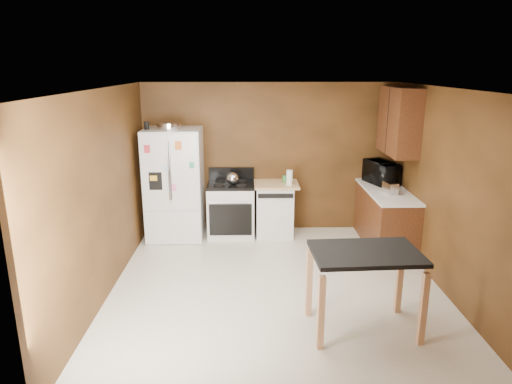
{
  "coord_description": "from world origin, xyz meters",
  "views": [
    {
      "loc": [
        -0.35,
        -5.31,
        2.76
      ],
      "look_at": [
        -0.25,
        0.85,
        1.04
      ],
      "focal_mm": 32.0,
      "sensor_mm": 36.0,
      "label": 1
    }
  ],
  "objects_px": {
    "paper_towel": "(290,177)",
    "microwave": "(381,173)",
    "roasting_pan": "(169,126)",
    "pen_cup": "(147,126)",
    "island": "(365,264)",
    "gas_range": "(231,209)",
    "kettle": "(233,178)",
    "toaster": "(390,188)",
    "dishwasher": "(274,208)",
    "refrigerator": "(175,184)",
    "green_canister": "(285,179)"
  },
  "relations": [
    {
      "from": "green_canister",
      "to": "gas_range",
      "type": "xyz_separation_m",
      "value": [
        -0.9,
        -0.1,
        -0.48
      ]
    },
    {
      "from": "refrigerator",
      "to": "island",
      "type": "height_order",
      "value": "refrigerator"
    },
    {
      "from": "paper_towel",
      "to": "gas_range",
      "type": "relative_size",
      "value": 0.22
    },
    {
      "from": "pen_cup",
      "to": "gas_range",
      "type": "xyz_separation_m",
      "value": [
        1.28,
        0.14,
        -1.4
      ]
    },
    {
      "from": "roasting_pan",
      "to": "toaster",
      "type": "distance_m",
      "value": 3.53
    },
    {
      "from": "paper_towel",
      "to": "gas_range",
      "type": "bearing_deg",
      "value": 174.96
    },
    {
      "from": "pen_cup",
      "to": "island",
      "type": "bearing_deg",
      "value": -44.49
    },
    {
      "from": "roasting_pan",
      "to": "toaster",
      "type": "relative_size",
      "value": 1.61
    },
    {
      "from": "gas_range",
      "to": "island",
      "type": "relative_size",
      "value": 0.96
    },
    {
      "from": "roasting_pan",
      "to": "microwave",
      "type": "distance_m",
      "value": 3.48
    },
    {
      "from": "pen_cup",
      "to": "island",
      "type": "distance_m",
      "value": 4.06
    },
    {
      "from": "roasting_pan",
      "to": "microwave",
      "type": "height_order",
      "value": "roasting_pan"
    },
    {
      "from": "green_canister",
      "to": "gas_range",
      "type": "distance_m",
      "value": 1.03
    },
    {
      "from": "refrigerator",
      "to": "dishwasher",
      "type": "distance_m",
      "value": 1.69
    },
    {
      "from": "paper_towel",
      "to": "island",
      "type": "distance_m",
      "value": 2.86
    },
    {
      "from": "green_canister",
      "to": "toaster",
      "type": "height_order",
      "value": "toaster"
    },
    {
      "from": "paper_towel",
      "to": "gas_range",
      "type": "height_order",
      "value": "paper_towel"
    },
    {
      "from": "kettle",
      "to": "gas_range",
      "type": "distance_m",
      "value": 0.54
    },
    {
      "from": "pen_cup",
      "to": "microwave",
      "type": "distance_m",
      "value": 3.81
    },
    {
      "from": "pen_cup",
      "to": "microwave",
      "type": "height_order",
      "value": "pen_cup"
    },
    {
      "from": "toaster",
      "to": "refrigerator",
      "type": "height_order",
      "value": "refrigerator"
    },
    {
      "from": "kettle",
      "to": "gas_range",
      "type": "height_order",
      "value": "gas_range"
    },
    {
      "from": "roasting_pan",
      "to": "pen_cup",
      "type": "xyz_separation_m",
      "value": [
        -0.33,
        -0.1,
        0.01
      ]
    },
    {
      "from": "kettle",
      "to": "toaster",
      "type": "distance_m",
      "value": 2.45
    },
    {
      "from": "roasting_pan",
      "to": "paper_towel",
      "type": "height_order",
      "value": "roasting_pan"
    },
    {
      "from": "paper_towel",
      "to": "roasting_pan",
      "type": "bearing_deg",
      "value": 178.91
    },
    {
      "from": "pen_cup",
      "to": "toaster",
      "type": "height_order",
      "value": "pen_cup"
    },
    {
      "from": "green_canister",
      "to": "microwave",
      "type": "height_order",
      "value": "microwave"
    },
    {
      "from": "microwave",
      "to": "paper_towel",
      "type": "bearing_deg",
      "value": 71.43
    },
    {
      "from": "dishwasher",
      "to": "green_canister",
      "type": "bearing_deg",
      "value": 22.74
    },
    {
      "from": "roasting_pan",
      "to": "toaster",
      "type": "bearing_deg",
      "value": -10.66
    },
    {
      "from": "microwave",
      "to": "dishwasher",
      "type": "xyz_separation_m",
      "value": [
        -1.72,
        0.08,
        -0.61
      ]
    },
    {
      "from": "pen_cup",
      "to": "kettle",
      "type": "distance_m",
      "value": 1.57
    },
    {
      "from": "island",
      "to": "microwave",
      "type": "bearing_deg",
      "value": 71.58
    },
    {
      "from": "roasting_pan",
      "to": "gas_range",
      "type": "height_order",
      "value": "roasting_pan"
    },
    {
      "from": "kettle",
      "to": "dishwasher",
      "type": "distance_m",
      "value": 0.88
    },
    {
      "from": "kettle",
      "to": "microwave",
      "type": "relative_size",
      "value": 0.33
    },
    {
      "from": "refrigerator",
      "to": "dishwasher",
      "type": "xyz_separation_m",
      "value": [
        1.63,
        0.09,
        -0.45
      ]
    },
    {
      "from": "gas_range",
      "to": "dishwasher",
      "type": "xyz_separation_m",
      "value": [
        0.72,
        0.02,
        -0.01
      ]
    },
    {
      "from": "roasting_pan",
      "to": "paper_towel",
      "type": "bearing_deg",
      "value": -1.09
    },
    {
      "from": "roasting_pan",
      "to": "gas_range",
      "type": "bearing_deg",
      "value": 2.88
    },
    {
      "from": "gas_range",
      "to": "kettle",
      "type": "bearing_deg",
      "value": -68.39
    },
    {
      "from": "toaster",
      "to": "gas_range",
      "type": "xyz_separation_m",
      "value": [
        -2.41,
        0.68,
        -0.53
      ]
    },
    {
      "from": "pen_cup",
      "to": "dishwasher",
      "type": "bearing_deg",
      "value": 4.82
    },
    {
      "from": "kettle",
      "to": "microwave",
      "type": "height_order",
      "value": "microwave"
    },
    {
      "from": "gas_range",
      "to": "green_canister",
      "type": "bearing_deg",
      "value": 6.39
    },
    {
      "from": "paper_towel",
      "to": "microwave",
      "type": "height_order",
      "value": "microwave"
    },
    {
      "from": "dishwasher",
      "to": "island",
      "type": "bearing_deg",
      "value": -74.94
    },
    {
      "from": "pen_cup",
      "to": "gas_range",
      "type": "height_order",
      "value": "pen_cup"
    },
    {
      "from": "paper_towel",
      "to": "pen_cup",
      "type": "bearing_deg",
      "value": -178.45
    }
  ]
}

